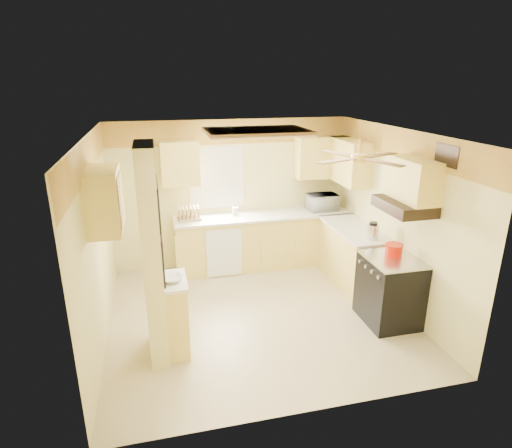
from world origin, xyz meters
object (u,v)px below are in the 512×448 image
object	(u,v)px
stove	(390,290)
kettle	(373,231)
bowl	(172,279)
dutch_oven	(394,250)
microwave	(322,202)

from	to	relation	value
stove	kettle	world-z (taller)	kettle
bowl	dutch_oven	world-z (taller)	dutch_oven
stove	bowl	size ratio (longest dim) A/B	3.79
stove	bowl	bearing A→B (deg)	-179.21
bowl	kettle	world-z (taller)	kettle
microwave	bowl	world-z (taller)	microwave
stove	microwave	world-z (taller)	microwave
stove	microwave	distance (m)	2.25
microwave	bowl	size ratio (longest dim) A/B	2.10
dutch_oven	kettle	world-z (taller)	kettle
bowl	kettle	distance (m)	2.95
bowl	dutch_oven	distance (m)	2.88
kettle	bowl	bearing A→B (deg)	-166.67
kettle	microwave	bearing A→B (deg)	95.94
microwave	kettle	distance (m)	1.53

